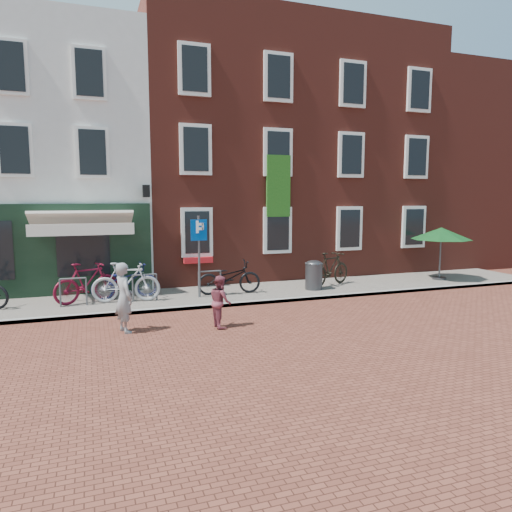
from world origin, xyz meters
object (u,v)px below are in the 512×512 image
object	(u,v)px
bicycle_2	(125,281)
bicycle_5	(330,269)
bicycle_1	(87,282)
litter_bin	(314,273)
bicycle_4	(229,277)
woman	(124,298)
boy	(220,301)
bicycle_3	(126,282)
parasol	(441,231)
parking_sign	(199,243)

from	to	relation	value
bicycle_2	bicycle_5	xyz separation A→B (m)	(6.98, -0.21, 0.06)
bicycle_1	bicycle_2	bearing A→B (deg)	-103.34
litter_bin	bicycle_4	bearing A→B (deg)	175.58
bicycle_1	bicycle_4	world-z (taller)	bicycle_1
bicycle_5	woman	bearing A→B (deg)	90.89
litter_bin	bicycle_1	size ratio (longest dim) A/B	0.53
boy	bicycle_3	xyz separation A→B (m)	(-2.02, 3.22, 0.05)
woman	bicycle_5	bearing A→B (deg)	-85.38
litter_bin	bicycle_2	size ratio (longest dim) A/B	0.52
bicycle_4	bicycle_5	size ratio (longest dim) A/B	1.03
boy	bicycle_5	xyz separation A→B (m)	(4.97, 3.54, 0.05)
bicycle_4	parasol	bearing A→B (deg)	-86.15
bicycle_2	parasol	bearing A→B (deg)	-102.33
bicycle_3	bicycle_5	world-z (taller)	same
parking_sign	parasol	bearing A→B (deg)	0.68
boy	bicycle_2	xyz separation A→B (m)	(-2.01, 3.75, -0.01)
parking_sign	bicycle_2	size ratio (longest dim) A/B	1.24
litter_bin	woman	xyz separation A→B (m)	(-6.38, -2.79, 0.19)
woman	boy	bearing A→B (deg)	-117.45
bicycle_3	parking_sign	bearing A→B (deg)	-84.08
boy	bicycle_4	xyz separation A→B (m)	(1.20, 3.34, -0.01)
litter_bin	bicycle_1	world-z (taller)	bicycle_1
parking_sign	bicycle_2	bearing A→B (deg)	165.01
bicycle_4	bicycle_5	bearing A→B (deg)	-82.64
bicycle_3	bicycle_1	bearing A→B (deg)	80.26
bicycle_2	bicycle_4	size ratio (longest dim) A/B	1.00
bicycle_2	bicycle_5	bearing A→B (deg)	-101.67
litter_bin	bicycle_4	xyz separation A→B (m)	(-2.91, 0.23, -0.01)
bicycle_2	bicycle_5	world-z (taller)	bicycle_5
litter_bin	bicycle_4	size ratio (longest dim) A/B	0.52
boy	bicycle_1	distance (m)	4.73
boy	bicycle_3	world-z (taller)	bicycle_3
litter_bin	bicycle_2	distance (m)	6.15
boy	bicycle_1	world-z (taller)	bicycle_1
woman	boy	world-z (taller)	woman
litter_bin	boy	distance (m)	5.16
parasol	boy	bearing A→B (deg)	-160.97
bicycle_2	bicycle_3	bearing A→B (deg)	169.15
litter_bin	boy	bearing A→B (deg)	-142.85
bicycle_1	bicycle_3	bearing A→B (deg)	-130.18
woman	bicycle_3	world-z (taller)	woman
bicycle_1	parking_sign	bearing A→B (deg)	-119.87
boy	bicycle_1	bearing A→B (deg)	37.78
boy	bicycle_3	distance (m)	3.80
bicycle_4	bicycle_1	bearing A→B (deg)	91.37
bicycle_1	bicycle_3	xyz separation A→B (m)	(1.10, -0.34, 0.00)
boy	woman	bearing A→B (deg)	78.49
woman	bicycle_5	distance (m)	7.92
parasol	bicycle_5	size ratio (longest dim) A/B	1.11
parking_sign	bicycle_1	size ratio (longest dim) A/B	1.28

